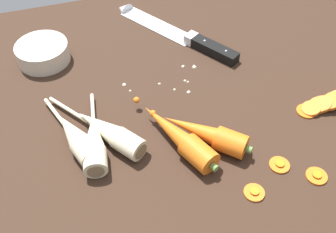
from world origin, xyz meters
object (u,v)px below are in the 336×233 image
object	(u,v)px
whole_carrot_second	(207,134)
carrot_slice_stack	(329,102)
carrot_slice_stray_mid	(317,175)
parsnip_mid_left	(94,142)
parsnip_front	(76,137)
prep_bowl	(43,52)
chefs_knife	(171,31)
whole_carrot	(179,137)
carrot_slice_stray_far	(254,192)
carrot_slice_stray_near	(280,164)
parsnip_mid_right	(108,132)

from	to	relation	value
whole_carrot_second	carrot_slice_stack	distance (cm)	25.08
carrot_slice_stray_mid	parsnip_mid_left	bearing A→B (deg)	153.53
parsnip_front	prep_bowl	distance (cm)	25.52
chefs_knife	whole_carrot	size ratio (longest dim) A/B	1.56
carrot_slice_stray_mid	carrot_slice_stray_far	bearing A→B (deg)	178.57
chefs_knife	carrot_slice_stray_near	xyz separation A→B (cm)	(5.54, -41.39, -0.29)
whole_carrot_second	prep_bowl	world-z (taller)	whole_carrot_second
parsnip_mid_left	prep_bowl	bearing A→B (deg)	102.01
whole_carrot_second	carrot_slice_stray_far	xyz separation A→B (cm)	(3.33, -12.18, -1.74)
parsnip_mid_right	carrot_slice_stray_near	bearing A→B (deg)	-29.11
parsnip_mid_left	whole_carrot_second	bearing A→B (deg)	-12.37
chefs_knife	parsnip_mid_left	bearing A→B (deg)	-128.92
carrot_slice_stray_near	carrot_slice_stray_far	distance (cm)	7.34
carrot_slice_stray_mid	carrot_slice_stray_far	distance (cm)	11.11
carrot_slice_stack	prep_bowl	distance (cm)	58.56
carrot_slice_stack	carrot_slice_stray_far	xyz separation A→B (cm)	(-21.72, -12.97, -0.97)
prep_bowl	carrot_slice_stray_near	bearing A→B (deg)	-49.38
whole_carrot_second	parsnip_mid_right	xyz separation A→B (cm)	(-16.09, 5.76, -0.12)
whole_carrot	carrot_slice_stray_near	world-z (taller)	whole_carrot
parsnip_mid_left	carrot_slice_stray_mid	distance (cm)	37.28
chefs_knife	prep_bowl	world-z (taller)	prep_bowl
whole_carrot_second	chefs_knife	bearing A→B (deg)	82.68
carrot_slice_stray_near	carrot_slice_stray_far	size ratio (longest dim) A/B	1.03
whole_carrot	carrot_slice_stack	bearing A→B (deg)	-0.01
chefs_knife	parsnip_mid_right	world-z (taller)	parsnip_mid_right
carrot_slice_stray_near	prep_bowl	distance (cm)	53.02
carrot_slice_stack	carrot_slice_stray_far	size ratio (longest dim) A/B	3.71
whole_carrot	prep_bowl	distance (cm)	36.69
parsnip_mid_right	carrot_slice_stack	distance (cm)	41.45
parsnip_mid_right	carrot_slice_stray_far	size ratio (longest dim) A/B	5.88
chefs_knife	whole_carrot	world-z (taller)	whole_carrot
parsnip_mid_left	parsnip_mid_right	bearing A→B (deg)	29.93
chefs_knife	carrot_slice_stray_near	world-z (taller)	chefs_knife
parsnip_mid_right	carrot_slice_stray_far	xyz separation A→B (cm)	(19.43, -17.94, -1.62)
parsnip_mid_left	carrot_slice_stray_near	distance (cm)	31.41
parsnip_mid_left	carrot_slice_stray_mid	xyz separation A→B (cm)	(33.34, -16.60, -1.62)
carrot_slice_stray_mid	carrot_slice_stray_far	xyz separation A→B (cm)	(-11.11, 0.28, -0.00)
parsnip_front	carrot_slice_stray_far	bearing A→B (deg)	-36.34
carrot_slice_stack	carrot_slice_stray_mid	distance (cm)	17.00
prep_bowl	carrot_slice_stack	bearing A→B (deg)	-31.74
chefs_knife	parsnip_mid_right	bearing A→B (deg)	-126.94
parsnip_mid_left	carrot_slice_stray_mid	bearing A→B (deg)	-26.47
parsnip_front	carrot_slice_stray_near	size ratio (longest dim) A/B	5.27
carrot_slice_stray_far	prep_bowl	xyz separation A→B (cm)	(-28.08, 43.78, 1.79)
parsnip_mid_left	carrot_slice_stack	world-z (taller)	parsnip_mid_left
carrot_slice_stray_near	whole_carrot	bearing A→B (deg)	147.10
parsnip_front	carrot_slice_stray_mid	xyz separation A→B (cm)	(36.18, -18.72, -1.62)
carrot_slice_stray_far	whole_carrot_second	bearing A→B (deg)	105.31
carrot_slice_stray_far	carrot_slice_stray_mid	bearing A→B (deg)	-1.43
parsnip_front	carrot_slice_stray_far	xyz separation A→B (cm)	(25.07, -18.44, -1.62)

